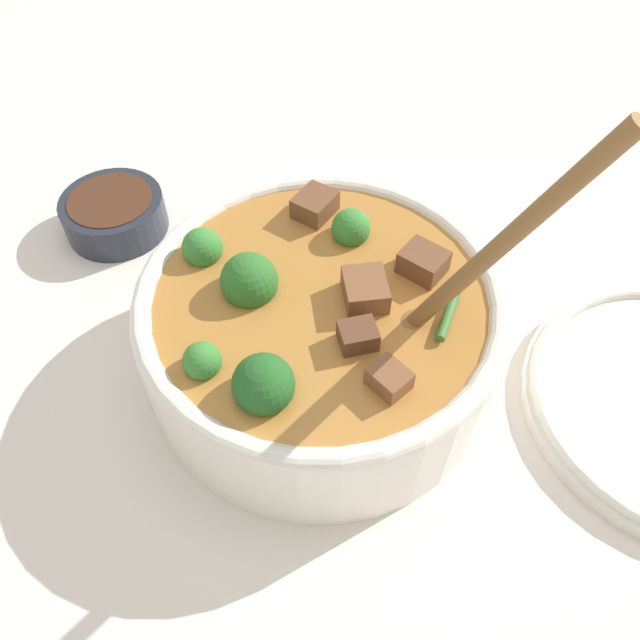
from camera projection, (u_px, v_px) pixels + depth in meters
name	position (u px, v px, depth m)	size (l,w,h in m)	color
ground_plane	(320.00, 365.00, 0.52)	(4.00, 4.00, 0.00)	silver
stew_bowl	(320.00, 325.00, 0.48)	(0.27, 0.29, 0.27)	white
condiment_bowl	(116.00, 211.00, 0.61)	(0.10, 0.10, 0.04)	#232833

